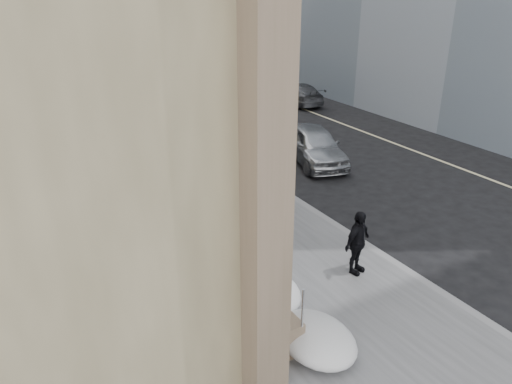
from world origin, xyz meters
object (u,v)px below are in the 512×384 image
car_silver (314,145)px  car_grey (299,93)px  mounted_horse_left (195,190)px  pedestrian (357,243)px  mounted_horse_right (250,178)px

car_silver → car_grey: size_ratio=1.05×
car_silver → car_grey: (5.44, 9.13, -0.15)m
mounted_horse_left → pedestrian: bearing=123.4°
car_silver → car_grey: 10.63m
mounted_horse_left → pedestrian: (2.57, -4.69, -0.28)m
mounted_horse_left → mounted_horse_right: 2.18m
pedestrian → car_silver: 8.91m
mounted_horse_left → car_grey: 17.36m
mounted_horse_left → car_silver: bearing=-150.9°
mounted_horse_left → car_silver: size_ratio=0.61×
mounted_horse_right → pedestrian: size_ratio=1.44×
mounted_horse_right → car_grey: (10.14, 11.92, -0.55)m
mounted_horse_left → pedestrian: 5.36m
car_grey → pedestrian: bearing=68.4°
pedestrian → car_grey: size_ratio=0.41×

